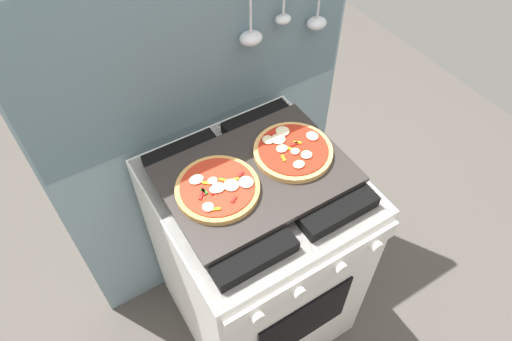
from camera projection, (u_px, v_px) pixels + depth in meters
name	position (u px, v px, depth m)	size (l,w,h in m)	color
ground_plane	(256.00, 306.00, 2.03)	(4.00, 4.00, 0.00)	#4C4742
kitchen_backsplash	(207.00, 135.00, 1.62)	(1.10, 0.09, 1.55)	#7A939E
stove	(256.00, 254.00, 1.69)	(0.60, 0.64, 0.90)	white
baking_tray	(256.00, 174.00, 1.34)	(0.54, 0.38, 0.02)	#2D2826
pizza_left	(218.00, 189.00, 1.28)	(0.24, 0.24, 0.03)	tan
pizza_right	(293.00, 150.00, 1.38)	(0.24, 0.24, 0.03)	tan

